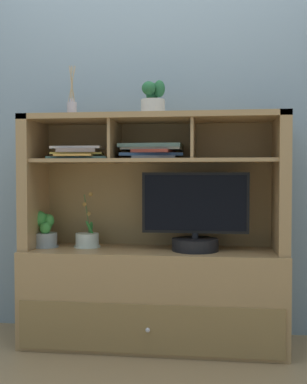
{
  "coord_description": "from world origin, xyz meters",
  "views": [
    {
      "loc": [
        0.33,
        -2.62,
        0.93
      ],
      "look_at": [
        0.0,
        0.0,
        0.84
      ],
      "focal_mm": 45.08,
      "sensor_mm": 36.0,
      "label": 1
    }
  ],
  "objects_px": {
    "media_console": "(154,271)",
    "potted_orchid": "(87,240)",
    "magazine_stack_centre": "(152,151)",
    "potted_fern": "(45,232)",
    "diffuser_bottle": "(72,108)",
    "magazine_stack_left": "(78,153)",
    "potted_succulent": "(153,101)",
    "tv_monitor": "(195,220)"
  },
  "relations": [
    {
      "from": "potted_orchid",
      "to": "potted_fern",
      "type": "xyz_separation_m",
      "value": [
        -0.24,
        -0.02,
        0.04
      ]
    },
    {
      "from": "magazine_stack_left",
      "to": "media_console",
      "type": "bearing_deg",
      "value": 4.86
    },
    {
      "from": "magazine_stack_left",
      "to": "diffuser_bottle",
      "type": "height_order",
      "value": "diffuser_bottle"
    },
    {
      "from": "potted_succulent",
      "to": "magazine_stack_left",
      "type": "bearing_deg",
      "value": -178.77
    },
    {
      "from": "media_console",
      "to": "potted_orchid",
      "type": "bearing_deg",
      "value": 176.71
    },
    {
      "from": "potted_orchid",
      "to": "magazine_stack_centre",
      "type": "height_order",
      "value": "magazine_stack_centre"
    },
    {
      "from": "potted_orchid",
      "to": "diffuser_bottle",
      "type": "distance_m",
      "value": 0.75
    },
    {
      "from": "potted_orchid",
      "to": "potted_fern",
      "type": "relative_size",
      "value": 1.52
    },
    {
      "from": "potted_fern",
      "to": "diffuser_bottle",
      "type": "height_order",
      "value": "diffuser_bottle"
    },
    {
      "from": "media_console",
      "to": "diffuser_bottle",
      "type": "bearing_deg",
      "value": 179.37
    },
    {
      "from": "potted_fern",
      "to": "diffuser_bottle",
      "type": "bearing_deg",
      "value": 2.95
    },
    {
      "from": "potted_orchid",
      "to": "magazine_stack_left",
      "type": "relative_size",
      "value": 0.93
    },
    {
      "from": "magazine_stack_centre",
      "to": "potted_fern",
      "type": "bearing_deg",
      "value": -178.91
    },
    {
      "from": "magazine_stack_left",
      "to": "diffuser_bottle",
      "type": "bearing_deg",
      "value": 139.58
    },
    {
      "from": "magazine_stack_left",
      "to": "magazine_stack_centre",
      "type": "relative_size",
      "value": 0.93
    },
    {
      "from": "media_console",
      "to": "potted_fern",
      "type": "xyz_separation_m",
      "value": [
        -0.62,
        -0.0,
        0.21
      ]
    },
    {
      "from": "magazine_stack_centre",
      "to": "potted_succulent",
      "type": "bearing_deg",
      "value": -74.93
    },
    {
      "from": "magazine_stack_centre",
      "to": "diffuser_bottle",
      "type": "bearing_deg",
      "value": -179.56
    },
    {
      "from": "potted_orchid",
      "to": "media_console",
      "type": "bearing_deg",
      "value": -3.29
    },
    {
      "from": "media_console",
      "to": "magazine_stack_left",
      "type": "distance_m",
      "value": 0.77
    },
    {
      "from": "tv_monitor",
      "to": "potted_fern",
      "type": "bearing_deg",
      "value": 178.11
    },
    {
      "from": "tv_monitor",
      "to": "potted_orchid",
      "type": "bearing_deg",
      "value": 175.05
    },
    {
      "from": "potted_orchid",
      "to": "magazine_stack_left",
      "type": "xyz_separation_m",
      "value": [
        -0.03,
        -0.06,
        0.49
      ]
    },
    {
      "from": "potted_orchid",
      "to": "potted_succulent",
      "type": "height_order",
      "value": "potted_succulent"
    },
    {
      "from": "magazine_stack_centre",
      "to": "media_console",
      "type": "bearing_deg",
      "value": -39.84
    },
    {
      "from": "potted_orchid",
      "to": "diffuser_bottle",
      "type": "relative_size",
      "value": 1.1
    },
    {
      "from": "tv_monitor",
      "to": "potted_fern",
      "type": "height_order",
      "value": "tv_monitor"
    },
    {
      "from": "media_console",
      "to": "tv_monitor",
      "type": "distance_m",
      "value": 0.37
    },
    {
      "from": "potted_orchid",
      "to": "potted_fern",
      "type": "height_order",
      "value": "potted_orchid"
    },
    {
      "from": "magazine_stack_centre",
      "to": "potted_orchid",
      "type": "bearing_deg",
      "value": 177.93
    },
    {
      "from": "potted_fern",
      "to": "diffuser_bottle",
      "type": "relative_size",
      "value": 0.72
    },
    {
      "from": "media_console",
      "to": "potted_orchid",
      "type": "relative_size",
      "value": 4.56
    },
    {
      "from": "diffuser_bottle",
      "to": "media_console",
      "type": "bearing_deg",
      "value": -0.63
    },
    {
      "from": "media_console",
      "to": "potted_orchid",
      "type": "height_order",
      "value": "media_console"
    },
    {
      "from": "tv_monitor",
      "to": "potted_succulent",
      "type": "relative_size",
      "value": 3.08
    },
    {
      "from": "media_console",
      "to": "potted_fern",
      "type": "bearing_deg",
      "value": -179.72
    },
    {
      "from": "media_console",
      "to": "magazine_stack_centre",
      "type": "xyz_separation_m",
      "value": [
        -0.01,
        0.01,
        0.66
      ]
    },
    {
      "from": "diffuser_bottle",
      "to": "potted_succulent",
      "type": "height_order",
      "value": "diffuser_bottle"
    },
    {
      "from": "magazine_stack_left",
      "to": "potted_succulent",
      "type": "bearing_deg",
      "value": 1.23
    },
    {
      "from": "potted_orchid",
      "to": "potted_fern",
      "type": "bearing_deg",
      "value": -174.01
    },
    {
      "from": "potted_fern",
      "to": "magazine_stack_left",
      "type": "height_order",
      "value": "magazine_stack_left"
    },
    {
      "from": "diffuser_bottle",
      "to": "potted_succulent",
      "type": "bearing_deg",
      "value": -3.9
    }
  ]
}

